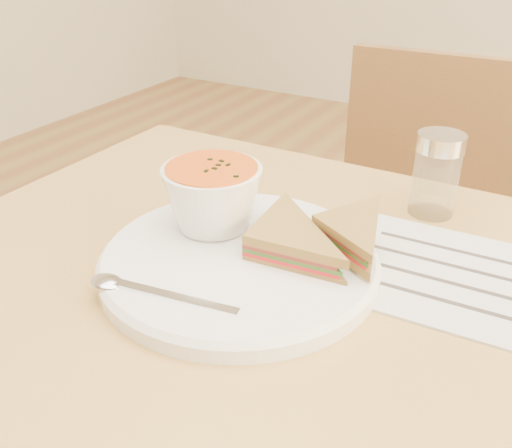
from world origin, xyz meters
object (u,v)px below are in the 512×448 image
Objects in this scene: plate at (239,263)px; chair_far at (403,308)px; condiment_shaker at (436,175)px; soup_bowl at (213,200)px.

chair_far is at bearing 78.65° from plate.
plate is (-0.09, -0.44, 0.32)m from chair_far.
plate is 0.29m from condiment_shaker.
plate is 2.83× the size of condiment_shaker.
condiment_shaker is (0.20, 0.20, -0.00)m from soup_bowl.
soup_bowl is 1.06× the size of condiment_shaker.
chair_far is at bearing 105.95° from condiment_shaker.
chair_far is at bearing 70.28° from soup_bowl.
chair_far reaches higher than soup_bowl.
condiment_shaker reaches higher than plate.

